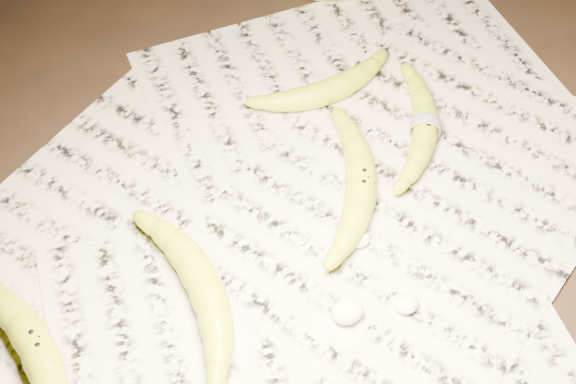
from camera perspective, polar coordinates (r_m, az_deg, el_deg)
ground at (r=0.97m, az=1.15°, el=-2.95°), size 3.00×3.00×0.00m
newspaper_patch at (r=0.99m, az=0.51°, el=-1.04°), size 0.90×0.70×0.01m
banana_left_a at (r=0.91m, az=-17.50°, el=-10.42°), size 0.08×0.24×0.04m
banana_left_b at (r=0.91m, az=-6.02°, el=-6.49°), size 0.11×0.22×0.04m
banana_center at (r=0.99m, az=5.24°, el=0.62°), size 0.19×0.20×0.04m
banana_taped at (r=1.07m, az=9.76°, el=4.68°), size 0.18×0.18×0.03m
banana_upper_a at (r=1.10m, az=2.89°, el=7.31°), size 0.19×0.09×0.04m
measuring_tape at (r=1.07m, az=9.76°, el=4.68°), size 0.03×0.03×0.04m
flesh_chunk_a at (r=0.90m, az=4.29°, el=-8.33°), size 0.04×0.03×0.02m
flesh_chunk_b at (r=0.91m, az=8.49°, el=-7.78°), size 0.03×0.02×0.02m
flesh_chunk_c at (r=0.96m, az=5.19°, el=-3.28°), size 0.03×0.02×0.01m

